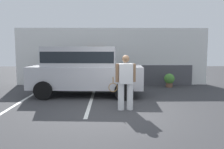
# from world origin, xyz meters

# --- Properties ---
(ground_plane) EXTENTS (40.00, 40.00, 0.00)m
(ground_plane) POSITION_xyz_m (0.00, 0.00, 0.00)
(ground_plane) COLOR #38383A
(parking_stripe_0) EXTENTS (0.12, 4.40, 0.01)m
(parking_stripe_0) POSITION_xyz_m (-3.48, 1.50, 0.00)
(parking_stripe_0) COLOR silver
(parking_stripe_0) RESTS_ON ground_plane
(parking_stripe_1) EXTENTS (0.12, 4.40, 0.01)m
(parking_stripe_1) POSITION_xyz_m (-0.88, 1.50, 0.00)
(parking_stripe_1) COLOR silver
(parking_stripe_1) RESTS_ON ground_plane
(house_frontage) EXTENTS (10.40, 0.40, 3.08)m
(house_frontage) POSITION_xyz_m (-0.01, 5.87, 1.45)
(house_frontage) COLOR white
(house_frontage) RESTS_ON ground_plane
(parked_suv) EXTENTS (4.70, 2.37, 2.05)m
(parked_suv) POSITION_xyz_m (-1.24, 2.78, 1.15)
(parked_suv) COLOR #B7B7BC
(parked_suv) RESTS_ON ground_plane
(tennis_player_man) EXTENTS (0.91, 0.30, 1.76)m
(tennis_player_man) POSITION_xyz_m (0.31, 0.33, 0.91)
(tennis_player_man) COLOR white
(tennis_player_man) RESTS_ON ground_plane
(potted_plant_by_porch) EXTENTS (0.53, 0.53, 0.70)m
(potted_plant_by_porch) POSITION_xyz_m (2.92, 4.89, 0.39)
(potted_plant_by_porch) COLOR brown
(potted_plant_by_porch) RESTS_ON ground_plane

